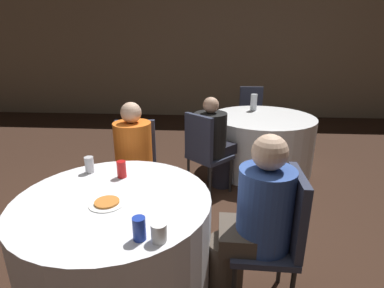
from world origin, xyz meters
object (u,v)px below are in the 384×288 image
at_px(chair_near_east, 279,230).
at_px(soda_can_blue, 139,229).
at_px(table_far, 261,143).
at_px(soda_can_silver, 89,165).
at_px(table_near, 118,246).
at_px(pizza_plate_near, 107,203).
at_px(person_blue_shirt, 252,223).
at_px(soda_can_red, 122,169).
at_px(person_orange_shirt, 133,164).
at_px(chair_far_north, 251,111).
at_px(bottle_far, 254,102).
at_px(person_black_shirt, 214,144).
at_px(chair_far_southwest, 204,148).
at_px(chair_near_north, 136,161).

relative_size(chair_near_east, soda_can_blue, 7.66).
relative_size(table_far, soda_can_silver, 11.07).
height_order(table_near, pizza_plate_near, pizza_plate_near).
height_order(person_blue_shirt, soda_can_red, person_blue_shirt).
bearing_deg(table_far, person_orange_shirt, -135.03).
xyz_separation_m(soda_can_silver, soda_can_blue, (0.56, -0.76, 0.00)).
xyz_separation_m(person_blue_shirt, pizza_plate_near, (-0.88, -0.05, 0.14)).
bearing_deg(pizza_plate_near, chair_far_north, 69.65).
distance_m(pizza_plate_near, bottle_far, 2.89).
relative_size(person_orange_shirt, soda_can_blue, 9.39).
bearing_deg(soda_can_red, table_near, -84.20).
relative_size(chair_near_east, chair_far_north, 1.00).
height_order(soda_can_silver, soda_can_blue, same).
relative_size(table_far, person_black_shirt, 1.23).
distance_m(chair_near_east, chair_far_southwest, 1.53).
xyz_separation_m(table_near, person_black_shirt, (0.64, 1.55, 0.20)).
height_order(table_far, soda_can_blue, soda_can_blue).
xyz_separation_m(chair_far_north, pizza_plate_near, (-1.26, -3.39, 0.18)).
relative_size(table_near, person_orange_shirt, 1.08).
height_order(chair_far_north, person_orange_shirt, person_orange_shirt).
bearing_deg(person_black_shirt, table_far, 90.00).
height_order(table_near, soda_can_silver, soda_can_silver).
distance_m(chair_near_north, chair_far_southwest, 0.76).
distance_m(person_black_shirt, soda_can_blue, 1.98).
bearing_deg(chair_far_southwest, table_far, 90.00).
distance_m(chair_near_north, bottle_far, 2.04).
height_order(chair_far_southwest, pizza_plate_near, chair_far_southwest).
bearing_deg(soda_can_blue, soda_can_red, 113.10).
bearing_deg(table_near, soda_can_blue, -55.79).
bearing_deg(person_blue_shirt, table_far, -8.61).
xyz_separation_m(chair_near_east, bottle_far, (0.14, 2.59, 0.29)).
distance_m(chair_far_north, soda_can_red, 3.28).
bearing_deg(person_orange_shirt, pizza_plate_near, 88.70).
bearing_deg(table_far, soda_can_blue, -110.82).
relative_size(person_blue_shirt, soda_can_red, 9.57).
bearing_deg(table_near, table_far, 60.48).
bearing_deg(bottle_far, chair_near_east, -93.17).
distance_m(person_orange_shirt, soda_can_silver, 0.57).
distance_m(chair_far_southwest, soda_can_silver, 1.35).
bearing_deg(chair_near_north, table_near, 90.00).
xyz_separation_m(chair_near_north, pizza_plate_near, (0.11, -1.10, 0.18)).
relative_size(table_near, chair_near_east, 1.32).
relative_size(chair_near_north, person_black_shirt, 0.85).
xyz_separation_m(table_far, soda_can_blue, (-1.00, -2.62, 0.42)).
distance_m(person_black_shirt, soda_can_red, 1.43).
height_order(person_black_shirt, person_blue_shirt, person_blue_shirt).
bearing_deg(chair_far_southwest, chair_near_north, -106.25).
relative_size(chair_near_north, pizza_plate_near, 4.31).
distance_m(chair_near_north, pizza_plate_near, 1.12).
distance_m(chair_near_north, chair_far_north, 2.67).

